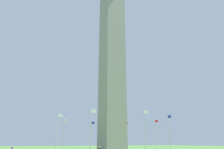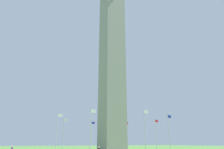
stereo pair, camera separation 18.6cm
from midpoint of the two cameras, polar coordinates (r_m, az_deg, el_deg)
name	(u,v)px [view 1 (the left image)]	position (r m, az deg, el deg)	size (l,w,h in m)	color
obelisk_monument	(112,55)	(58.50, -0.09, 5.22)	(5.56, 5.56, 50.55)	gray
flagpole_n	(156,133)	(61.33, 11.74, -15.41)	(1.12, 0.14, 8.45)	silver
flagpole_ne	(125,134)	(66.93, 3.57, -15.93)	(1.12, 0.14, 8.45)	silver
flagpole_e	(91,134)	(66.17, -5.77, -15.85)	(1.12, 0.14, 8.45)	silver
flagpole_se	(63,133)	(59.30, -13.21, -15.23)	(1.12, 0.14, 8.45)	silver
flagpole_s	(57,131)	(48.97, -14.81, -14.60)	(1.12, 0.14, 8.45)	silver
flagpole_sw	(91,129)	(40.99, -5.91, -14.50)	(1.12, 0.14, 8.45)	silver
flagpole_w	(145,129)	(42.21, 8.88, -14.49)	(1.12, 0.14, 8.45)	silver
flagpole_nw	(169,131)	(51.42, 15.14, -14.71)	(1.12, 0.14, 8.45)	silver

